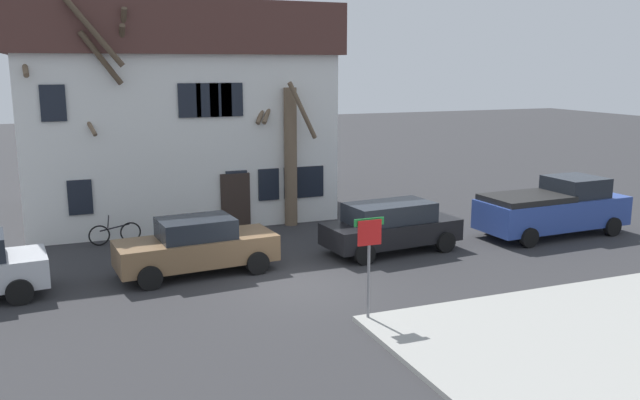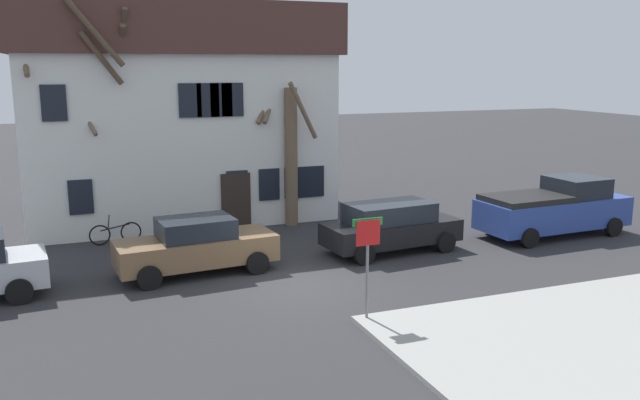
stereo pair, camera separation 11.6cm
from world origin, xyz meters
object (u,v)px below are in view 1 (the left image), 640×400
object	(u,v)px
building_main	(171,110)
street_sign_pole	(369,250)
tree_bare_far	(109,136)
pickup_truck_blue	(554,208)
tree_bare_near	(65,131)
tree_bare_end	(289,148)
tree_bare_mid	(104,123)
car_brown_sedan	(197,246)
bicycle_leaning	(115,233)
car_black_wagon	(391,226)

from	to	relation	value
building_main	street_sign_pole	bearing A→B (deg)	-81.46
tree_bare_far	pickup_truck_blue	bearing A→B (deg)	-22.90
tree_bare_near	tree_bare_end	world-z (taller)	tree_bare_near
tree_bare_near	pickup_truck_blue	xyz separation A→B (m)	(16.15, -6.03, -2.79)
tree_bare_mid	car_brown_sedan	distance (m)	6.44
building_main	street_sign_pole	xyz separation A→B (m)	(2.16, -14.39, -2.43)
car_brown_sedan	street_sign_pole	xyz separation A→B (m)	(3.04, -5.26, 0.96)
tree_bare_near	tree_bare_mid	bearing A→B (deg)	-28.12
tree_bare_near	tree_bare_far	world-z (taller)	tree_bare_near
tree_bare_mid	bicycle_leaning	size ratio (longest dim) A/B	4.67
tree_bare_far	car_black_wagon	world-z (taller)	tree_bare_far
car_brown_sedan	street_sign_pole	size ratio (longest dim) A/B	1.86
car_black_wagon	tree_bare_far	bearing A→B (deg)	143.72
street_sign_pole	tree_bare_near	bearing A→B (deg)	119.73
car_brown_sedan	tree_bare_mid	bearing A→B (deg)	111.64
street_sign_pole	bicycle_leaning	bearing A→B (deg)	117.63
tree_bare_mid	street_sign_pole	bearing A→B (deg)	-63.99
building_main	bicycle_leaning	xyz separation A→B (m)	(-2.85, -4.83, -3.85)
street_sign_pole	pickup_truck_blue	bearing A→B (deg)	27.29
tree_bare_mid	pickup_truck_blue	xyz separation A→B (m)	(14.90, -5.36, -3.10)
tree_bare_end	bicycle_leaning	world-z (taller)	tree_bare_end
tree_bare_mid	tree_bare_end	distance (m)	6.68
tree_bare_mid	tree_bare_far	xyz separation A→B (m)	(0.21, 0.84, -0.55)
building_main	tree_bare_end	size ratio (longest dim) A/B	1.93
tree_bare_near	tree_bare_mid	distance (m)	1.45
building_main	bicycle_leaning	bearing A→B (deg)	-120.52
tree_bare_near	tree_bare_far	size ratio (longest dim) A/B	1.09
pickup_truck_blue	tree_bare_end	bearing A→B (deg)	149.16
pickup_truck_blue	tree_bare_near	bearing A→B (deg)	159.53
tree_bare_far	car_black_wagon	distance (m)	10.53
car_brown_sedan	pickup_truck_blue	xyz separation A→B (m)	(12.85, -0.20, 0.16)
building_main	tree_bare_far	xyz separation A→B (m)	(-2.72, -3.12, -0.68)
building_main	tree_bare_near	world-z (taller)	building_main
tree_bare_near	bicycle_leaning	distance (m)	3.97
building_main	tree_bare_near	size ratio (longest dim) A/B	1.63
building_main	car_black_wagon	size ratio (longest dim) A/B	2.55
tree_bare_near	tree_bare_far	xyz separation A→B (m)	(1.46, 0.17, -0.24)
car_black_wagon	street_sign_pole	xyz separation A→B (m)	(-3.33, -5.24, 0.93)
tree_bare_far	car_brown_sedan	bearing A→B (deg)	-72.97
pickup_truck_blue	tree_bare_far	bearing A→B (deg)	157.10
tree_bare_mid	tree_bare_far	bearing A→B (deg)	76.07
tree_bare_end	car_black_wagon	distance (m)	5.55
tree_bare_end	bicycle_leaning	distance (m)	7.01
bicycle_leaning	tree_bare_far	bearing A→B (deg)	85.72
tree_bare_mid	building_main	bearing A→B (deg)	53.55
tree_bare_end	car_black_wagon	size ratio (longest dim) A/B	1.33
tree_bare_far	car_black_wagon	xyz separation A→B (m)	(8.21, -6.03, -2.68)
car_brown_sedan	bicycle_leaning	size ratio (longest dim) A/B	2.71
tree_bare_far	tree_bare_end	xyz separation A→B (m)	(6.36, -1.23, -0.58)
car_black_wagon	car_brown_sedan	bearing A→B (deg)	179.81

